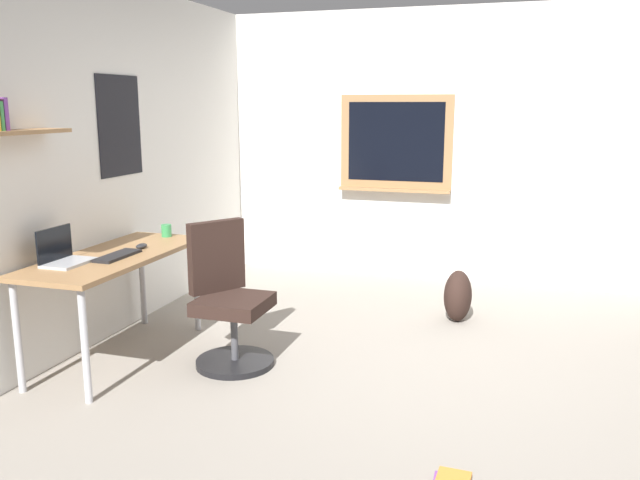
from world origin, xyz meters
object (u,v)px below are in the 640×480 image
Objects in this scene: keyboard at (118,256)px; coffee_mug at (166,231)px; backpack at (458,296)px; laptop at (63,255)px; computer_mouse at (141,246)px; desk at (115,265)px; office_chair at (229,304)px.

coffee_mug is at bearing 4.10° from keyboard.
laptop is at bearing 128.67° from backpack.
coffee_mug reaches higher than computer_mouse.
backpack is at bearing -52.71° from keyboard.
desk is 0.24m from computer_mouse.
coffee_mug is at bearing 112.34° from backpack.
coffee_mug is at bearing 56.63° from office_chair.
laptop is at bearing 157.78° from computer_mouse.
laptop is at bearing 169.99° from coffee_mug.
keyboard is 0.90× the size of backpack.
desk is 3.92× the size of keyboard.
keyboard is 2.63m from backpack.
desk is at bearing 160.28° from computer_mouse.
desk reaches higher than backpack.
backpack is (1.35, -1.37, -0.20)m from office_chair.
computer_mouse is (0.21, -0.07, 0.09)m from desk.
office_chair is 0.79m from keyboard.
computer_mouse reaches higher than desk.
keyboard is at bearing -175.90° from coffee_mug.
office_chair is at bearing -62.56° from laptop.
coffee_mug reaches higher than desk.
office_chair reaches higher than coffee_mug.
keyboard is (-0.07, -0.07, 0.09)m from desk.
backpack is (1.28, -2.05, -0.54)m from computer_mouse.
desk is 0.13m from keyboard.
office_chair is 1.08m from laptop.
office_chair is 10.33× the size of coffee_mug.
computer_mouse is 1.13× the size of coffee_mug.
office_chair reaches higher than desk.
office_chair is (0.14, -0.76, -0.24)m from desk.
laptop reaches higher than coffee_mug.
laptop is at bearing 156.24° from desk.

